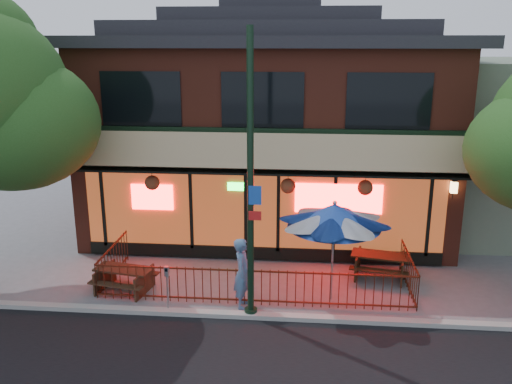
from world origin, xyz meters
TOP-DOWN VIEW (x-y plane):
  - ground at (0.00, 0.00)m, footprint 80.00×80.00m
  - curb at (0.00, -0.50)m, footprint 80.00×0.25m
  - restaurant_building at (0.00, 7.11)m, footprint 12.96×9.49m
  - patio_fence at (0.00, 0.50)m, footprint 8.44×2.62m
  - street_light at (0.00, -0.40)m, footprint 0.43×0.32m
  - picnic_table_left at (-3.60, 0.70)m, footprint 1.76×1.47m
  - picnic_table_right at (3.52, 2.23)m, footprint 1.87×1.57m
  - patio_umbrella at (2.05, 0.70)m, footprint 2.40×2.40m
  - pedestrian at (-0.26, 0.10)m, footprint 0.45×0.69m
  - parking_meter_near at (-2.11, -0.40)m, footprint 0.12×0.11m

SIDE VIEW (x-z plane):
  - ground at x=0.00m, z-range 0.00..0.00m
  - curb at x=0.00m, z-range 0.00..0.12m
  - picnic_table_left at x=-3.60m, z-range 0.11..0.78m
  - picnic_table_right at x=3.52m, z-range 0.11..0.82m
  - patio_fence at x=0.00m, z-range 0.13..1.13m
  - parking_meter_near at x=-2.11m, z-range 0.22..1.48m
  - pedestrian at x=-0.26m, z-range 0.00..1.86m
  - patio_umbrella at x=2.05m, z-range 0.97..3.72m
  - street_light at x=0.00m, z-range -0.35..6.65m
  - restaurant_building at x=0.00m, z-range 0.10..8.15m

